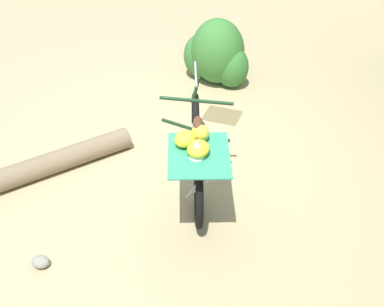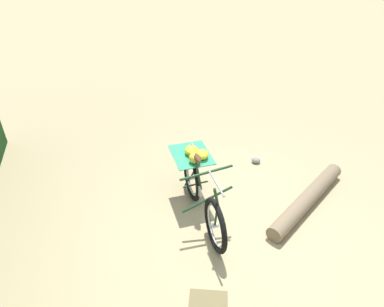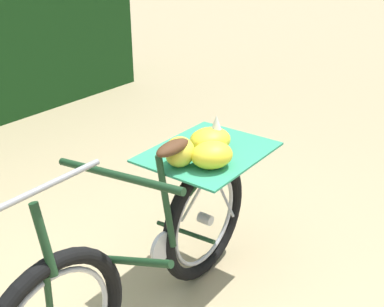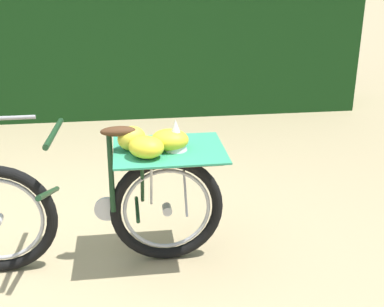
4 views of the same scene
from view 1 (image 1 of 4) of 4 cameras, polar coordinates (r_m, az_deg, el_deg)
ground_plane at (r=5.74m, az=-0.70°, el=-1.08°), size 60.00×60.00×0.00m
bicycle at (r=5.09m, az=0.51°, el=0.13°), size 0.98×1.77×1.03m
fallen_log at (r=5.73m, az=-15.97°, el=-1.35°), size 1.40×1.73×0.23m
shrub_cluster at (r=7.14m, az=2.67°, el=10.65°), size 0.94×0.65×0.90m
path_stone at (r=4.81m, az=-16.12°, el=-11.22°), size 0.16×0.13×0.10m
leaf_litter_patch at (r=6.56m, az=3.31°, el=4.16°), size 0.44×0.36×0.01m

